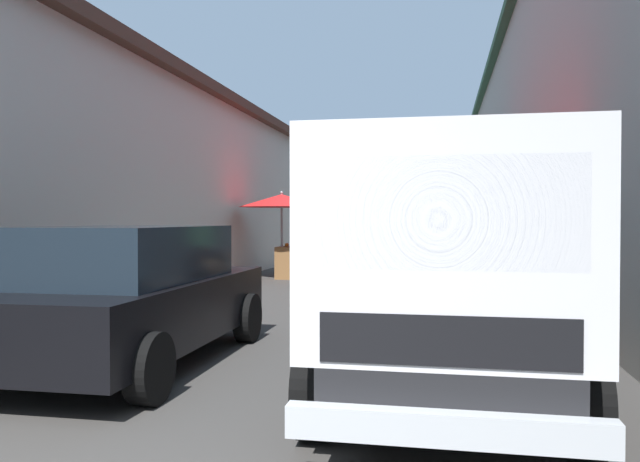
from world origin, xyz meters
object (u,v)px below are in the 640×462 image
Objects in this scene: fruit_stall_far_left at (424,202)px; hatchback_car at (130,294)px; plastic_stool at (230,279)px; delivery_truck at (444,282)px; fruit_stall_far_right at (284,214)px; fruit_stall_near_right at (470,194)px; fruit_stall_mid_lane at (426,206)px; vendor_in_shade at (389,246)px; vendor_by_crates at (480,243)px.

fruit_stall_far_left reaches higher than hatchback_car.
fruit_stall_far_left reaches higher than plastic_stool.
fruit_stall_far_left is 7.61m from delivery_truck.
fruit_stall_far_left is 0.57× the size of delivery_truck.
fruit_stall_near_right reaches higher than fruit_stall_far_right.
fruit_stall_far_right is 7.12m from fruit_stall_near_right.
fruit_stall_near_right is (-6.03, -0.83, 0.06)m from fruit_stall_mid_lane.
fruit_stall_far_left reaches higher than vendor_in_shade.
vendor_by_crates is at bearing -25.32° from hatchback_car.
delivery_truck is at bearing -172.80° from vendor_in_shade.
hatchback_car is at bearing -170.75° from plastic_stool.
vendor_by_crates is at bearing -5.12° from fruit_stall_near_right.
hatchback_car is 2.50× the size of vendor_in_shade.
delivery_truck is 9.74m from vendor_in_shade.
fruit_stall_near_right is (-5.58, -4.40, 0.26)m from fruit_stall_far_right.
delivery_truck reaches higher than plastic_stool.
fruit_stall_far_right is 1.32× the size of vendor_by_crates.
fruit_stall_near_right is 4.99m from delivery_truck.
fruit_stall_far_right is 0.46× the size of delivery_truck.
fruit_stall_far_right is at bearing 80.91° from vendor_by_crates.
fruit_stall_far_right is 0.80× the size of fruit_stall_far_left.
fruit_stall_far_right reaches higher than vendor_in_shade.
fruit_stall_far_right is at bearing 97.12° from fruit_stall_mid_lane.
vendor_in_shade reaches higher than hatchback_car.
fruit_stall_far_right is 2.99m from vendor_in_shade.
fruit_stall_mid_lane is 10.29m from hatchback_car.
fruit_stall_near_right reaches higher than plastic_stool.
fruit_stall_near_right is 0.71× the size of hatchback_car.
plastic_stool is (6.90, 4.18, -0.71)m from delivery_truck.
delivery_truck is at bearing -159.15° from fruit_stall_far_right.
fruit_stall_far_left reaches higher than delivery_truck.
hatchback_car is at bearing 136.22° from fruit_stall_near_right.
delivery_truck is at bearing 175.22° from fruit_stall_near_right.
fruit_stall_mid_lane is 1.77m from vendor_in_shade.
fruit_stall_mid_lane is 3.61m from fruit_stall_far_right.
fruit_stall_mid_lane is 0.68× the size of hatchback_car.
hatchback_car is 9.53m from vendor_by_crates.
delivery_truck is 2.90× the size of vendor_by_crates.
delivery_truck is (-10.48, -3.99, -0.61)m from fruit_stall_far_right.
fruit_stall_mid_lane is 3.38m from fruit_stall_far_left.
fruit_stall_far_left is at bearing -23.90° from hatchback_car.
fruit_stall_mid_lane is 5.72m from plastic_stool.
fruit_stall_mid_lane reaches higher than vendor_by_crates.
hatchback_car is 5.90m from plastic_stool.
plastic_stool is at bearing 136.96° from fruit_stall_mid_lane.
hatchback_car is 2.30× the size of vendor_by_crates.
fruit_stall_far_left is at bearing -80.30° from plastic_stool.
vendor_by_crates reaches higher than plastic_stool.
fruit_stall_near_right is at bearing -161.12° from vendor_in_shade.
fruit_stall_mid_lane is 10.97m from delivery_truck.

